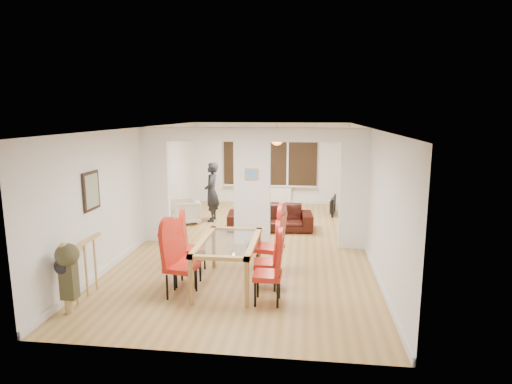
% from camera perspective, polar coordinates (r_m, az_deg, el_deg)
% --- Properties ---
extents(floor, '(5.00, 9.00, 0.01)m').
position_cam_1_polar(floor, '(9.73, -0.50, -6.90)').
color(floor, '#A77F43').
rests_on(floor, ground).
extents(room_walls, '(5.00, 9.00, 2.60)m').
position_cam_1_polar(room_walls, '(9.42, -0.51, 0.66)').
color(room_walls, silver).
rests_on(room_walls, floor).
extents(divider_wall, '(5.00, 0.18, 2.60)m').
position_cam_1_polar(divider_wall, '(9.42, -0.51, 0.66)').
color(divider_wall, white).
rests_on(divider_wall, floor).
extents(bay_window_blinds, '(3.00, 0.08, 1.80)m').
position_cam_1_polar(bay_window_blinds, '(13.77, 1.87, 4.66)').
color(bay_window_blinds, black).
rests_on(bay_window_blinds, room_walls).
extents(radiator, '(1.40, 0.08, 0.50)m').
position_cam_1_polar(radiator, '(13.90, 1.83, -0.29)').
color(radiator, white).
rests_on(radiator, floor).
extents(pendant_light, '(0.36, 0.36, 0.36)m').
position_cam_1_polar(pendant_light, '(12.56, 2.80, 7.05)').
color(pendant_light, orange).
rests_on(pendant_light, room_walls).
extents(stair_newel, '(0.40, 1.20, 1.10)m').
position_cam_1_polar(stair_newel, '(7.32, -21.96, -9.15)').
color(stair_newel, tan).
rests_on(stair_newel, floor).
extents(wall_poster, '(0.04, 0.52, 0.67)m').
position_cam_1_polar(wall_poster, '(7.84, -21.12, 0.14)').
color(wall_poster, gray).
rests_on(wall_poster, room_walls).
extents(pillar_photo, '(0.30, 0.03, 0.25)m').
position_cam_1_polar(pillar_photo, '(9.28, -0.59, 2.38)').
color(pillar_photo, '#4C8CD8').
rests_on(pillar_photo, divider_wall).
extents(dining_table, '(0.97, 1.72, 0.80)m').
position_cam_1_polar(dining_table, '(7.38, -3.71, -9.41)').
color(dining_table, '#A2793C').
rests_on(dining_table, floor).
extents(dining_chair_la, '(0.53, 0.53, 1.13)m').
position_cam_1_polar(dining_chair_la, '(7.03, -9.94, -9.20)').
color(dining_chair_la, '#AB1D11').
rests_on(dining_chair_la, floor).
extents(dining_chair_lb, '(0.47, 0.47, 1.02)m').
position_cam_1_polar(dining_chair_lb, '(7.45, -9.08, -8.44)').
color(dining_chair_lb, '#AB1D11').
rests_on(dining_chair_lb, floor).
extents(dining_chair_lc, '(0.47, 0.47, 1.03)m').
position_cam_1_polar(dining_chair_lc, '(8.01, -8.35, -7.04)').
color(dining_chair_lc, '#AB1D11').
rests_on(dining_chair_lc, floor).
extents(dining_chair_ra, '(0.43, 0.43, 1.06)m').
position_cam_1_polar(dining_chair_ra, '(6.70, 1.55, -10.39)').
color(dining_chair_ra, '#AB1D11').
rests_on(dining_chair_ra, floor).
extents(dining_chair_rb, '(0.44, 0.44, 1.01)m').
position_cam_1_polar(dining_chair_rb, '(7.25, 1.33, -8.89)').
color(dining_chair_rb, '#AB1D11').
rests_on(dining_chair_rb, floor).
extents(dining_chair_rc, '(0.56, 0.56, 1.18)m').
position_cam_1_polar(dining_chair_rc, '(7.81, 1.76, -6.83)').
color(dining_chair_rc, '#AB1D11').
rests_on(dining_chair_rc, floor).
extents(sofa, '(2.18, 1.01, 0.62)m').
position_cam_1_polar(sofa, '(10.80, 1.88, -3.42)').
color(sofa, black).
rests_on(sofa, floor).
extents(armchair, '(0.91, 0.92, 0.63)m').
position_cam_1_polar(armchair, '(11.54, -9.33, -2.60)').
color(armchair, beige).
rests_on(armchair, floor).
extents(person, '(0.61, 0.43, 1.60)m').
position_cam_1_polar(person, '(11.63, -5.93, 0.01)').
color(person, black).
rests_on(person, floor).
extents(television, '(0.92, 0.25, 0.52)m').
position_cam_1_polar(television, '(12.61, 9.90, -1.75)').
color(television, black).
rests_on(television, floor).
extents(coffee_table, '(0.96, 0.57, 0.21)m').
position_cam_1_polar(coffee_table, '(11.92, 1.83, -3.09)').
color(coffee_table, black).
rests_on(coffee_table, floor).
extents(bottle, '(0.07, 0.07, 0.29)m').
position_cam_1_polar(bottle, '(11.99, 1.32, -1.77)').
color(bottle, '#143F19').
rests_on(bottle, coffee_table).
extents(bowl, '(0.21, 0.21, 0.05)m').
position_cam_1_polar(bowl, '(11.80, 1.43, -2.58)').
color(bowl, black).
rests_on(bowl, coffee_table).
extents(shoes, '(0.22, 0.24, 0.09)m').
position_cam_1_polar(shoes, '(9.31, -0.42, -7.41)').
color(shoes, black).
rests_on(shoes, floor).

